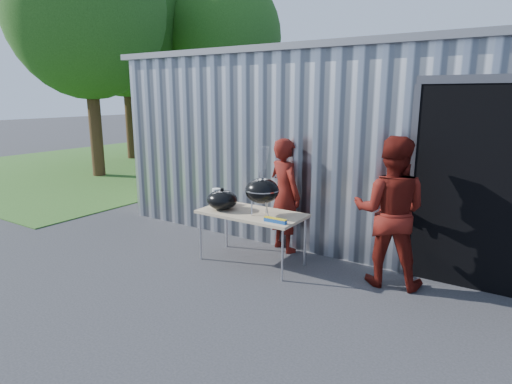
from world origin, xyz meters
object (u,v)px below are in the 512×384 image
Objects in this scene: folding_table at (252,215)px; person_bystander at (390,212)px; kettle_grill at (262,186)px; person_cook at (285,195)px.

folding_table is 1.88m from person_bystander.
kettle_grill reaches higher than folding_table.
person_bystander is (1.70, -0.34, 0.07)m from person_cook.
person_cook is 0.92× the size of person_bystander.
person_bystander is (1.83, 0.38, 0.24)m from folding_table.
kettle_grill is at bearing 118.70° from person_cook.
folding_table is 0.50m from kettle_grill.
kettle_grill is 1.69m from person_bystander.
kettle_grill is 0.54× the size of person_cook.
person_bystander is at bearing 14.34° from kettle_grill.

